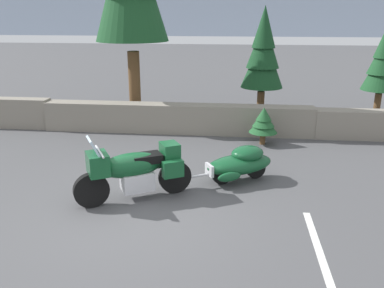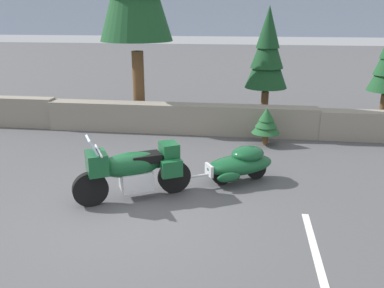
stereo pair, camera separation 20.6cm
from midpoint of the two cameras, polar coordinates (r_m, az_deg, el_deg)
ground_plane at (r=7.63m, az=-7.16°, el=-9.29°), size 80.00×80.00×0.00m
stone_guard_wall at (r=12.20m, az=0.67°, el=3.53°), size 24.00×0.60×0.93m
touring_motorcycle at (r=7.88m, az=-7.48°, el=-3.43°), size 2.08×1.40×1.33m
car_shaped_trailer at (r=8.75m, az=7.40°, el=-2.68°), size 2.10×1.39×0.76m
pine_tree_secondary at (r=13.08m, az=10.91°, el=12.48°), size 1.32×1.32×3.67m
pine_sapling_near at (r=11.24m, az=10.82°, el=3.05°), size 0.77×0.77×1.03m
parking_stripe_marker at (r=6.24m, az=18.54°, el=-16.88°), size 0.12×3.60×0.01m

